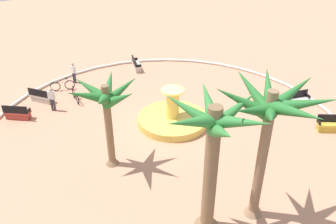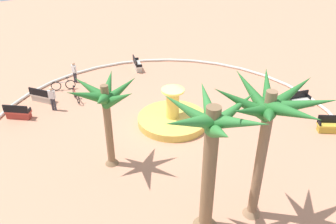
{
  "view_description": "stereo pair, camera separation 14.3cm",
  "coord_description": "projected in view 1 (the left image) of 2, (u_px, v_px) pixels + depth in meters",
  "views": [
    {
      "loc": [
        9.32,
        14.7,
        11.37
      ],
      "look_at": [
        -0.19,
        -0.07,
        1.0
      ],
      "focal_mm": 37.05,
      "sensor_mm": 36.0,
      "label": 1
    },
    {
      "loc": [
        9.2,
        14.78,
        11.37
      ],
      "look_at": [
        -0.19,
        -0.07,
        1.0
      ],
      "focal_mm": 37.05,
      "sensor_mm": 36.0,
      "label": 2
    }
  ],
  "objects": [
    {
      "name": "bench_southwest",
      "position": [
        136.0,
        65.0,
        28.09
      ],
      "size": [
        0.95,
        1.68,
        1.0
      ],
      "color": "beige",
      "rests_on": "ground"
    },
    {
      "name": "palm_tree_near_fountain",
      "position": [
        213.0,
        143.0,
        12.27
      ],
      "size": [
        3.98,
        3.89,
        5.93
      ],
      "color": "brown",
      "rests_on": "ground"
    },
    {
      "name": "bicycle_by_lamppost",
      "position": [
        75.0,
        96.0,
        23.48
      ],
      "size": [
        0.44,
        1.72,
        0.94
      ],
      "color": "black",
      "rests_on": "ground"
    },
    {
      "name": "palm_tree_mid_plaza",
      "position": [
        270.0,
        116.0,
        12.43
      ],
      "size": [
        4.41,
        4.4,
        6.2
      ],
      "color": "#8E6B4C",
      "rests_on": "ground"
    },
    {
      "name": "bench_north",
      "position": [
        41.0,
        97.0,
        23.38
      ],
      "size": [
        1.35,
        1.59,
        1.0
      ],
      "color": "beige",
      "rests_on": "ground"
    },
    {
      "name": "palm_tree_by_curb",
      "position": [
        106.0,
        102.0,
        16.04
      ],
      "size": [
        3.54,
        3.34,
        4.73
      ],
      "color": "brown",
      "rests_on": "ground"
    },
    {
      "name": "bench_east",
      "position": [
        18.0,
        114.0,
        21.49
      ],
      "size": [
        1.55,
        1.4,
        1.0
      ],
      "color": "#B73D33",
      "rests_on": "ground"
    },
    {
      "name": "fountain",
      "position": [
        173.0,
        118.0,
        21.07
      ],
      "size": [
        4.24,
        4.24,
        2.3
      ],
      "color": "gold",
      "rests_on": "ground"
    },
    {
      "name": "bench_southeast",
      "position": [
        331.0,
        126.0,
        20.32
      ],
      "size": [
        1.6,
        1.32,
        1.0
      ],
      "color": "gold",
      "rests_on": "ground"
    },
    {
      "name": "plaza_curb",
      "position": [
        166.0,
        126.0,
        20.72
      ],
      "size": [
        21.3,
        21.3,
        0.2
      ],
      "primitive_type": "torus",
      "color": "silver",
      "rests_on": "ground"
    },
    {
      "name": "ground_plane",
      "position": [
        166.0,
        128.0,
        20.77
      ],
      "size": [
        80.0,
        80.0,
        0.0
      ],
      "primitive_type": "plane",
      "color": "tan"
    },
    {
      "name": "person_cyclist_photo",
      "position": [
        73.0,
        72.0,
        25.67
      ],
      "size": [
        0.3,
        0.51,
        1.61
      ],
      "color": "#33333D",
      "rests_on": "ground"
    },
    {
      "name": "person_cyclist_helmet",
      "position": [
        52.0,
        98.0,
        22.06
      ],
      "size": [
        0.41,
        0.39,
        1.66
      ],
      "color": "#33333D",
      "rests_on": "ground"
    },
    {
      "name": "bench_west",
      "position": [
        297.0,
        101.0,
        22.94
      ],
      "size": [
        1.68,
        0.91,
        1.0
      ],
      "color": "beige",
      "rests_on": "ground"
    },
    {
      "name": "bicycle_red_frame",
      "position": [
        63.0,
        85.0,
        24.87
      ],
      "size": [
        1.65,
        0.65,
        0.94
      ],
      "color": "black",
      "rests_on": "ground"
    }
  ]
}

